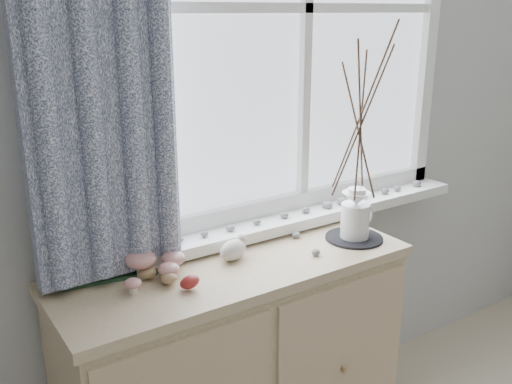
% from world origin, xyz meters
% --- Properties ---
extents(sideboard, '(1.20, 0.45, 0.85)m').
position_xyz_m(sideboard, '(-0.15, 1.75, 0.43)').
color(sideboard, beige).
rests_on(sideboard, ground).
extents(botanical_book, '(0.35, 0.19, 0.23)m').
position_xyz_m(botanical_book, '(-0.53, 1.86, 0.97)').
color(botanical_book, '#1C3C24').
rests_on(botanical_book, sideboard).
extents(toadstool_cluster, '(0.22, 0.15, 0.09)m').
position_xyz_m(toadstool_cluster, '(-0.42, 1.80, 0.90)').
color(toadstool_cluster, silver).
rests_on(toadstool_cluster, sideboard).
extents(wooden_eggs, '(0.13, 0.17, 0.06)m').
position_xyz_m(wooden_eggs, '(-0.40, 1.74, 0.87)').
color(wooden_eggs, tan).
rests_on(wooden_eggs, sideboard).
extents(songbird_figurine, '(0.16, 0.11, 0.08)m').
position_xyz_m(songbird_figurine, '(-0.14, 1.78, 0.89)').
color(songbird_figurine, silver).
rests_on(songbird_figurine, sideboard).
extents(crocheted_doily, '(0.21, 0.21, 0.01)m').
position_xyz_m(crocheted_doily, '(0.32, 1.69, 0.85)').
color(crocheted_doily, black).
rests_on(crocheted_doily, sideboard).
extents(twig_pitcher, '(0.34, 0.34, 0.78)m').
position_xyz_m(twig_pitcher, '(0.32, 1.69, 1.30)').
color(twig_pitcher, silver).
rests_on(twig_pitcher, crocheted_doily).
extents(sideboard_pebbles, '(0.25, 0.19, 0.02)m').
position_xyz_m(sideboard_pebbles, '(0.20, 1.72, 0.86)').
color(sideboard_pebbles, gray).
rests_on(sideboard_pebbles, sideboard).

